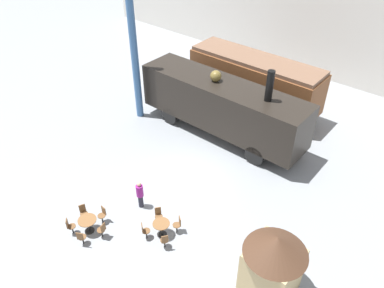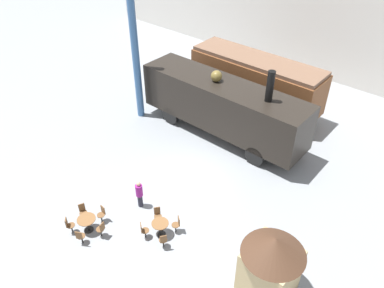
{
  "view_description": "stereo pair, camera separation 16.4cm",
  "coord_description": "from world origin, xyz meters",
  "px_view_note": "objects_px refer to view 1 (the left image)",
  "views": [
    {
      "loc": [
        9.46,
        -10.84,
        13.2
      ],
      "look_at": [
        -0.44,
        1.0,
        1.6
      ],
      "focal_mm": 35.0,
      "sensor_mm": 36.0,
      "label": 1
    },
    {
      "loc": [
        9.58,
        -10.74,
        13.2
      ],
      "look_at": [
        -0.44,
        1.0,
        1.6
      ],
      "focal_mm": 35.0,
      "sensor_mm": 36.0,
      "label": 2
    }
  ],
  "objects_px": {
    "steam_locomotive": "(222,104)",
    "ticket_kiosk": "(273,262)",
    "cafe_table_mid": "(161,226)",
    "cafe_chair_0": "(103,214)",
    "visitor_person": "(140,194)",
    "passenger_coach_wooden": "(254,79)",
    "cafe_table_near": "(88,222)"
  },
  "relations": [
    {
      "from": "steam_locomotive",
      "to": "ticket_kiosk",
      "type": "bearing_deg",
      "value": -43.49
    },
    {
      "from": "cafe_table_mid",
      "to": "cafe_chair_0",
      "type": "height_order",
      "value": "cafe_chair_0"
    },
    {
      "from": "cafe_table_mid",
      "to": "visitor_person",
      "type": "height_order",
      "value": "visitor_person"
    },
    {
      "from": "passenger_coach_wooden",
      "to": "steam_locomotive",
      "type": "bearing_deg",
      "value": -85.92
    },
    {
      "from": "cafe_table_near",
      "to": "cafe_table_mid",
      "type": "bearing_deg",
      "value": 36.27
    },
    {
      "from": "cafe_table_mid",
      "to": "steam_locomotive",
      "type": "bearing_deg",
      "value": 108.3
    },
    {
      "from": "cafe_table_mid",
      "to": "visitor_person",
      "type": "relative_size",
      "value": 0.5
    },
    {
      "from": "steam_locomotive",
      "to": "passenger_coach_wooden",
      "type": "bearing_deg",
      "value": 94.08
    },
    {
      "from": "steam_locomotive",
      "to": "cafe_chair_0",
      "type": "height_order",
      "value": "steam_locomotive"
    },
    {
      "from": "cafe_table_mid",
      "to": "passenger_coach_wooden",
      "type": "bearing_deg",
      "value": 103.75
    },
    {
      "from": "steam_locomotive",
      "to": "cafe_chair_0",
      "type": "xyz_separation_m",
      "value": [
        0.05,
        -9.08,
        -1.56
      ]
    },
    {
      "from": "cafe_chair_0",
      "to": "ticket_kiosk",
      "type": "relative_size",
      "value": 0.29
    },
    {
      "from": "cafe_table_near",
      "to": "passenger_coach_wooden",
      "type": "bearing_deg",
      "value": 91.11
    },
    {
      "from": "passenger_coach_wooden",
      "to": "ticket_kiosk",
      "type": "bearing_deg",
      "value": -54.74
    },
    {
      "from": "cafe_table_near",
      "to": "cafe_chair_0",
      "type": "relative_size",
      "value": 0.94
    },
    {
      "from": "cafe_table_near",
      "to": "ticket_kiosk",
      "type": "distance_m",
      "value": 8.13
    },
    {
      "from": "passenger_coach_wooden",
      "to": "steam_locomotive",
      "type": "relative_size",
      "value": 0.85
    },
    {
      "from": "passenger_coach_wooden",
      "to": "cafe_table_near",
      "type": "xyz_separation_m",
      "value": [
        0.27,
        -13.78,
        -1.5
      ]
    },
    {
      "from": "passenger_coach_wooden",
      "to": "ticket_kiosk",
      "type": "height_order",
      "value": "passenger_coach_wooden"
    },
    {
      "from": "visitor_person",
      "to": "cafe_chair_0",
      "type": "bearing_deg",
      "value": -109.1
    },
    {
      "from": "cafe_table_near",
      "to": "cafe_chair_0",
      "type": "xyz_separation_m",
      "value": [
        0.06,
        0.78,
        -0.05
      ]
    },
    {
      "from": "cafe_table_mid",
      "to": "cafe_chair_0",
      "type": "distance_m",
      "value": 2.82
    },
    {
      "from": "cafe_chair_0",
      "to": "visitor_person",
      "type": "relative_size",
      "value": 0.57
    },
    {
      "from": "passenger_coach_wooden",
      "to": "ticket_kiosk",
      "type": "xyz_separation_m",
      "value": [
        7.86,
        -11.12,
        -0.39
      ]
    },
    {
      "from": "passenger_coach_wooden",
      "to": "cafe_chair_0",
      "type": "height_order",
      "value": "passenger_coach_wooden"
    },
    {
      "from": "steam_locomotive",
      "to": "cafe_table_mid",
      "type": "height_order",
      "value": "steam_locomotive"
    },
    {
      "from": "cafe_table_near",
      "to": "visitor_person",
      "type": "distance_m",
      "value": 2.65
    },
    {
      "from": "passenger_coach_wooden",
      "to": "visitor_person",
      "type": "distance_m",
      "value": 11.34
    },
    {
      "from": "passenger_coach_wooden",
      "to": "cafe_table_mid",
      "type": "bearing_deg",
      "value": -76.25
    },
    {
      "from": "steam_locomotive",
      "to": "cafe_table_near",
      "type": "height_order",
      "value": "steam_locomotive"
    },
    {
      "from": "cafe_table_near",
      "to": "visitor_person",
      "type": "height_order",
      "value": "visitor_person"
    },
    {
      "from": "passenger_coach_wooden",
      "to": "visitor_person",
      "type": "xyz_separation_m",
      "value": [
        0.94,
        -11.23,
        -1.25
      ]
    }
  ]
}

